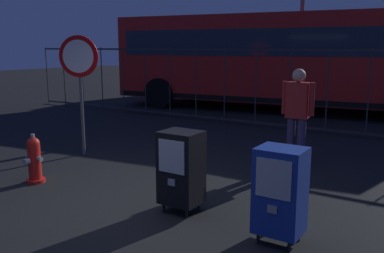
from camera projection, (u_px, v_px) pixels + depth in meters
ground_plane at (121, 208)px, 5.30m from camera, size 60.00×60.00×0.00m
fire_hydrant at (34, 160)px, 6.27m from camera, size 0.33×0.32×0.75m
newspaper_box_primary at (181, 167)px, 5.10m from camera, size 0.48×0.42×1.02m
newspaper_box_secondary at (280, 191)px, 4.28m from camera, size 0.48×0.42×1.02m
stop_sign at (79, 70)px, 7.66m from camera, size 0.71×0.31×2.23m
pedestrian at (297, 112)px, 6.95m from camera, size 0.55×0.22×1.67m
fence_barrier at (290, 89)px, 10.13m from camera, size 18.03×0.04×2.00m
bus_near at (279, 57)px, 13.26m from camera, size 10.74×3.90×3.00m
bus_far at (310, 55)px, 16.46m from camera, size 10.70×3.63×3.00m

